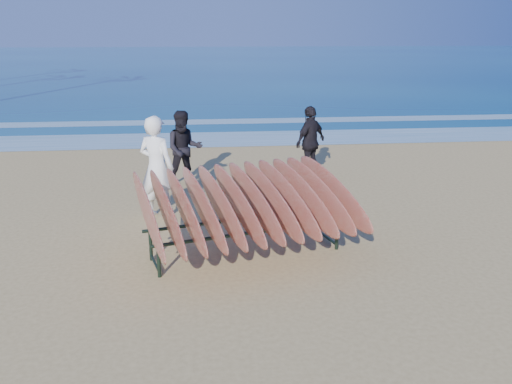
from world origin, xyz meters
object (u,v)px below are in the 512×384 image
surfboard_rack (246,202)px  person_dark_b (310,142)px  person_white (157,168)px  person_dark_a (184,149)px

surfboard_rack → person_dark_b: size_ratio=2.14×
person_white → person_dark_b: (3.49, 2.62, -0.12)m
surfboard_rack → person_dark_b: (1.96, 4.62, -0.02)m
person_dark_a → person_dark_b: (3.03, 0.49, -0.00)m
surfboard_rack → person_dark_a: 4.26m
person_dark_a → surfboard_rack: bearing=-82.8°
person_white → person_dark_a: size_ratio=1.13×
surfboard_rack → person_dark_a: (-1.07, 4.13, -0.02)m
surfboard_rack → person_dark_a: bearing=89.5°
person_white → person_dark_b: bearing=-112.8°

